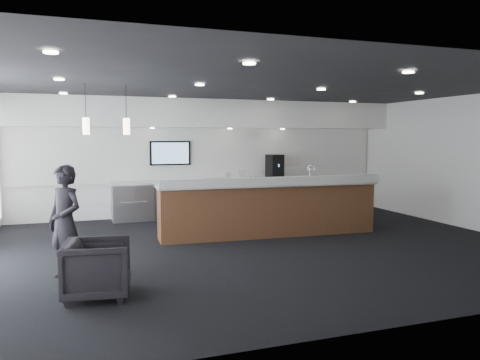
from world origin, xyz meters
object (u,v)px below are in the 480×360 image
object	(u,v)px
coffee_machine	(275,166)
armchair	(98,269)
service_counter	(269,208)
lounge_guest	(65,222)

from	to	relation	value
coffee_machine	armchair	size ratio (longest dim) A/B	0.78
service_counter	armchair	distance (m)	4.54
service_counter	coffee_machine	xyz separation A→B (m)	(1.30, 2.74, 0.69)
lounge_guest	service_counter	bearing A→B (deg)	75.19
coffee_machine	armchair	world-z (taller)	coffee_machine
armchair	lounge_guest	size ratio (longest dim) A/B	0.50
armchair	lounge_guest	xyz separation A→B (m)	(-0.40, 1.01, 0.45)
lounge_guest	armchair	bearing A→B (deg)	-17.72
coffee_machine	lounge_guest	distance (m)	6.96
coffee_machine	lounge_guest	size ratio (longest dim) A/B	0.39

